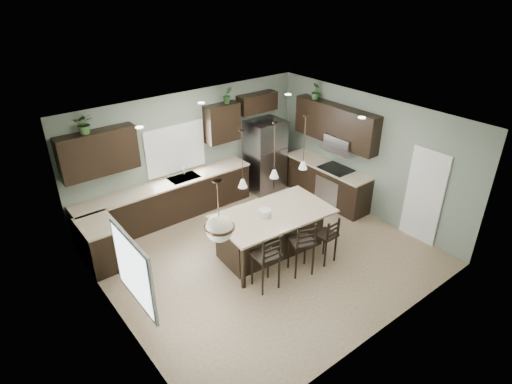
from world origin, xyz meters
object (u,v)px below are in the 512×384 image
object	(u,v)px
plant_back_left	(84,123)
refrigerator	(265,156)
serving_dish	(265,213)
bar_stool_right	(325,239)
bar_stool_left	(266,260)
bar_stool_center	(301,247)
kitchen_island	(273,233)

from	to	relation	value
plant_back_left	refrigerator	bearing A→B (deg)	-3.49
serving_dish	plant_back_left	distance (m)	3.81
bar_stool_right	bar_stool_left	bearing A→B (deg)	173.16
bar_stool_left	bar_stool_right	xyz separation A→B (m)	(1.42, -0.12, -0.08)
bar_stool_left	bar_stool_center	xyz separation A→B (m)	(0.80, -0.08, -0.01)
refrigerator	bar_stool_left	distance (m)	3.95
bar_stool_right	plant_back_left	distance (m)	5.10
bar_stool_right	plant_back_left	bearing A→B (deg)	130.32
bar_stool_left	bar_stool_center	world-z (taller)	bar_stool_left
bar_stool_right	bar_stool_center	bearing A→B (deg)	174.04
bar_stool_center	bar_stool_right	size ratio (longest dim) A/B	1.15
refrigerator	kitchen_island	distance (m)	2.90
plant_back_left	kitchen_island	bearing A→B (deg)	-45.68
bar_stool_left	kitchen_island	bearing A→B (deg)	48.39
kitchen_island	bar_stool_center	xyz separation A→B (m)	(0.01, -0.81, 0.11)
refrigerator	bar_stool_left	bearing A→B (deg)	-129.00
serving_dish	plant_back_left	bearing A→B (deg)	132.11
bar_stool_left	bar_stool_center	bearing A→B (deg)	0.09
refrigerator	kitchen_island	xyz separation A→B (m)	(-1.68, -2.32, -0.46)
refrigerator	bar_stool_right	world-z (taller)	refrigerator
kitchen_island	bar_stool_left	xyz separation A→B (m)	(-0.80, -0.74, 0.12)
kitchen_island	bar_stool_center	distance (m)	0.82
kitchen_island	bar_stool_right	bearing A→B (deg)	-50.18
bar_stool_left	bar_stool_right	world-z (taller)	bar_stool_left
kitchen_island	plant_back_left	world-z (taller)	plant_back_left
refrigerator	bar_stool_left	world-z (taller)	refrigerator
serving_dish	bar_stool_center	size ratio (longest dim) A/B	0.21
serving_dish	plant_back_left	size ratio (longest dim) A/B	0.58
kitchen_island	serving_dish	size ratio (longest dim) A/B	9.67
refrigerator	serving_dish	bearing A→B (deg)	-129.20
serving_dish	bar_stool_right	distance (m)	1.29
serving_dish	bar_stool_left	bearing A→B (deg)	-128.38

